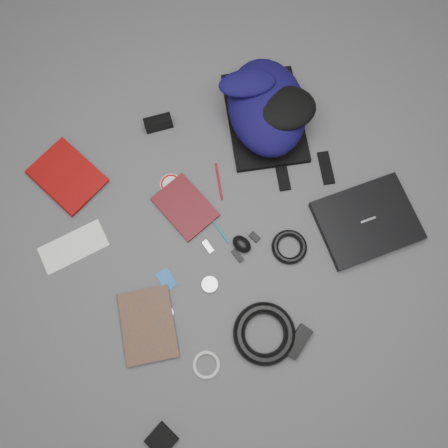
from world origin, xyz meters
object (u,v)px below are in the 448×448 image
mouse (242,244)px  pouch (162,440)px  backpack (267,107)px  textbook_red (48,195)px  dvd_case (185,207)px  laptop (367,221)px  compact_camera (158,123)px  power_brick (298,342)px  comic_book (122,330)px

mouse → pouch: 0.68m
backpack → pouch: backpack is taller
textbook_red → dvd_case: 0.50m
laptop → compact_camera: 0.85m
pouch → compact_camera: bearing=59.1°
dvd_case → compact_camera: 0.34m
backpack → power_brick: size_ratio=3.95×
laptop → comic_book: size_ratio=1.38×
power_brick → pouch: power_brick is taller
backpack → laptop: size_ratio=1.31×
dvd_case → power_brick: bearing=-91.9°
laptop → power_brick: bearing=-142.5°
backpack → dvd_case: (-0.44, -0.13, -0.08)m
backpack → comic_book: 0.94m
backpack → pouch: size_ratio=5.61×
laptop → mouse: mouse is taller
textbook_red → comic_book: bearing=-106.2°
pouch → comic_book: bearing=79.9°
comic_book → dvd_case: comic_book is taller
laptop → compact_camera: bearing=133.2°
laptop → textbook_red: size_ratio=1.33×
mouse → power_brick: 0.38m
laptop → textbook_red: 1.16m
power_brick → comic_book: bearing=121.1°
dvd_case → mouse: mouse is taller
compact_camera → mouse: (0.00, -0.56, -0.01)m
backpack → textbook_red: (-0.84, 0.18, -0.08)m
mouse → textbook_red: bearing=117.9°
backpack → mouse: bearing=-109.2°
backpack → mouse: (-0.35, -0.36, -0.07)m
laptop → power_brick: 0.49m
laptop → mouse: 0.46m
comic_book → textbook_red: bearing=110.2°
textbook_red → compact_camera: compact_camera is taller
compact_camera → power_brick: size_ratio=0.93×
pouch → laptop: bearing=11.9°
backpack → power_brick: 0.84m
compact_camera → comic_book: bearing=-113.1°
laptop → textbook_red: bearing=154.8°
backpack → laptop: (0.07, -0.54, -0.07)m
compact_camera → mouse: 0.56m
backpack → compact_camera: bearing=175.9°
compact_camera → pouch: bearing=-103.2°
textbook_red → dvd_case: (0.39, -0.31, -0.01)m
compact_camera → textbook_red: bearing=-160.4°
backpack → textbook_red: bearing=-167.3°
laptop → pouch: 1.01m
textbook_red → power_brick: same height
comic_book → power_brick: size_ratio=2.19×
textbook_red → comic_book: (-0.02, -0.56, -0.00)m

